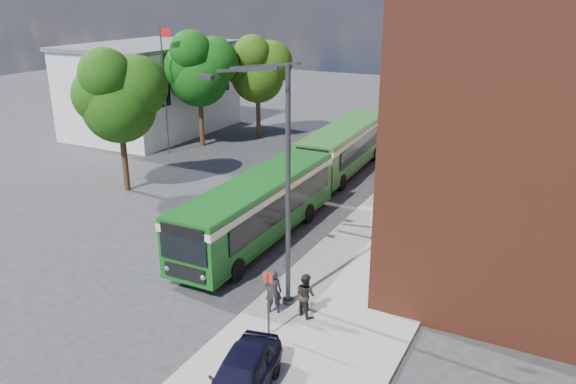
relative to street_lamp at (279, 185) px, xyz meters
The scene contains 15 objects.
ground 7.10m from the street_lamp, 157.54° to the left, with size 120.00×120.00×0.00m, color #2A2A2D.
pavement 11.27m from the street_lamp, 77.80° to the left, with size 6.00×48.00×0.15m, color gray.
kerb_line 11.12m from the street_lamp, 95.07° to the left, with size 0.12×48.00×0.01m, color beige.
white_building 30.38m from the street_lamp, 138.79° to the left, with size 9.40×13.40×7.30m.
flagpole 22.89m from the street_lamp, 139.05° to the left, with size 0.95×0.10×9.00m.
street_lamp is the anchor object (origin of this frame).
bus_stop_sign 4.02m from the street_lamp, 70.87° to the right, with size 0.35×0.08×2.52m.
bus_front 6.66m from the street_lamp, 127.63° to the left, with size 2.73×11.79×3.02m.
bus_rear 17.82m from the street_lamp, 103.96° to the left, with size 3.08×11.70×3.02m.
parked_car 6.77m from the street_lamp, 73.25° to the right, with size 1.59×3.94×1.34m, color black.
pedestrian_a 3.89m from the street_lamp, 76.33° to the right, with size 0.62×0.41×1.69m, color black.
pedestrian_b 4.06m from the street_lamp, 19.92° to the right, with size 0.80×0.62×1.65m, color black.
tree_left 16.06m from the street_lamp, 152.93° to the left, with size 4.99×4.74×8.42m.
tree_mid 24.27m from the street_lamp, 132.45° to the left, with size 5.17×4.92×8.74m.
tree_right 26.05m from the street_lamp, 121.95° to the left, with size 4.87×4.63×8.23m.
Camera 1 is at (13.74, -18.45, 11.17)m, focal length 35.00 mm.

